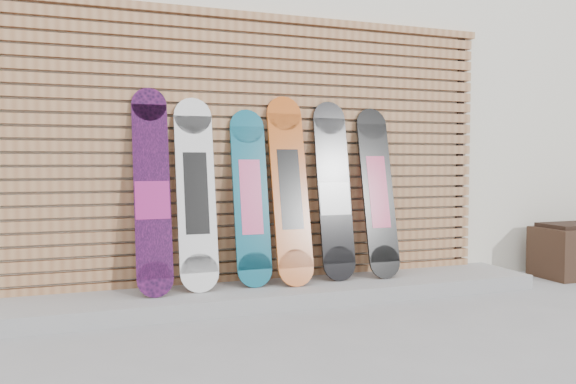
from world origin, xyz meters
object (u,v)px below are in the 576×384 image
at_px(snowboard_1, 196,193).
at_px(snowboard_3, 290,189).
at_px(snowboard_0, 152,191).
at_px(snowboard_2, 251,197).
at_px(snowboard_5, 378,192).
at_px(snowboard_4, 334,191).

bearing_deg(snowboard_1, snowboard_3, -1.98).
relative_size(snowboard_0, snowboard_3, 1.02).
bearing_deg(snowboard_2, snowboard_5, -1.07).
xyz_separation_m(snowboard_1, snowboard_5, (1.55, -0.01, -0.02)).
height_order(snowboard_3, snowboard_4, snowboard_3).
xyz_separation_m(snowboard_1, snowboard_2, (0.43, 0.01, -0.04)).
height_order(snowboard_2, snowboard_5, snowboard_5).
height_order(snowboard_0, snowboard_5, snowboard_0).
height_order(snowboard_3, snowboard_5, snowboard_3).
height_order(snowboard_0, snowboard_1, snowboard_0).
bearing_deg(snowboard_3, snowboard_0, -179.93).
xyz_separation_m(snowboard_1, snowboard_3, (0.75, -0.03, 0.02)).
relative_size(snowboard_0, snowboard_4, 1.04).
height_order(snowboard_2, snowboard_4, snowboard_4).
relative_size(snowboard_2, snowboard_4, 0.94).
relative_size(snowboard_3, snowboard_4, 1.02).
bearing_deg(snowboard_0, snowboard_3, 0.07).
relative_size(snowboard_1, snowboard_2, 1.06).
bearing_deg(snowboard_5, snowboard_4, 177.28).
distance_m(snowboard_3, snowboard_5, 0.80).
bearing_deg(snowboard_3, snowboard_4, 5.27).
bearing_deg(snowboard_1, snowboard_0, -175.29).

